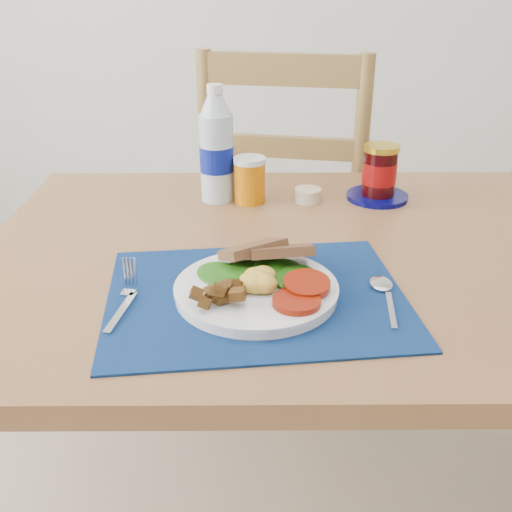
{
  "coord_description": "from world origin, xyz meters",
  "views": [
    {
      "loc": [
        -0.19,
        -0.82,
        1.23
      ],
      "look_at": [
        -0.18,
        0.05,
        0.8
      ],
      "focal_mm": 42.0,
      "sensor_mm": 36.0,
      "label": 1
    }
  ],
  "objects_px": {
    "chair_far": "(287,192)",
    "jam_on_saucer": "(379,175)",
    "water_bottle": "(216,151)",
    "juice_glass": "(250,181)",
    "breakfast_plate": "(253,286)"
  },
  "relations": [
    {
      "from": "chair_far",
      "to": "jam_on_saucer",
      "type": "xyz_separation_m",
      "value": [
        0.18,
        -0.39,
        0.18
      ]
    },
    {
      "from": "water_bottle",
      "to": "juice_glass",
      "type": "xyz_separation_m",
      "value": [
        0.07,
        -0.02,
        -0.06
      ]
    },
    {
      "from": "breakfast_plate",
      "to": "water_bottle",
      "type": "bearing_deg",
      "value": 77.17
    },
    {
      "from": "breakfast_plate",
      "to": "water_bottle",
      "type": "height_order",
      "value": "water_bottle"
    },
    {
      "from": "chair_far",
      "to": "juice_glass",
      "type": "distance_m",
      "value": 0.46
    },
    {
      "from": "chair_far",
      "to": "jam_on_saucer",
      "type": "height_order",
      "value": "chair_far"
    },
    {
      "from": "water_bottle",
      "to": "jam_on_saucer",
      "type": "height_order",
      "value": "water_bottle"
    },
    {
      "from": "chair_far",
      "to": "breakfast_plate",
      "type": "distance_m",
      "value": 0.86
    },
    {
      "from": "breakfast_plate",
      "to": "water_bottle",
      "type": "xyz_separation_m",
      "value": [
        -0.08,
        0.45,
        0.09
      ]
    },
    {
      "from": "chair_far",
      "to": "juice_glass",
      "type": "bearing_deg",
      "value": 85.71
    },
    {
      "from": "breakfast_plate",
      "to": "jam_on_saucer",
      "type": "distance_m",
      "value": 0.53
    },
    {
      "from": "juice_glass",
      "to": "jam_on_saucer",
      "type": "distance_m",
      "value": 0.29
    },
    {
      "from": "jam_on_saucer",
      "to": "breakfast_plate",
      "type": "bearing_deg",
      "value": -122.14
    },
    {
      "from": "jam_on_saucer",
      "to": "chair_far",
      "type": "bearing_deg",
      "value": 114.85
    },
    {
      "from": "breakfast_plate",
      "to": "chair_far",
      "type": "bearing_deg",
      "value": 60.35
    }
  ]
}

